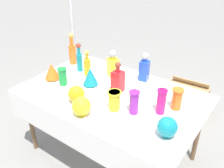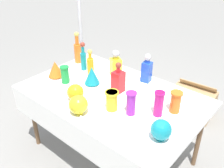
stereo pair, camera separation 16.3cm
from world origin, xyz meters
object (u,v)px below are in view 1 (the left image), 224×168
square_decanter_2 (144,68)px  canopy_pole (72,29)px  slender_vase_2 (114,100)px  slender_vase_1 (161,101)px  fluted_vase_1 (90,76)px  round_bowl_0 (167,127)px  round_bowl_1 (76,94)px  round_bowl_2 (81,106)px  fluted_vase_0 (52,71)px  tall_bottle_2 (87,65)px  tall_bottle_0 (72,52)px  tall_bottle_1 (79,59)px  cardboard_box_behind_left (185,99)px  slender_vase_0 (177,98)px  square_decanter_1 (118,80)px  slender_vase_3 (134,102)px  slender_vase_4 (63,76)px  square_decanter_0 (113,65)px

square_decanter_2 → canopy_pole: canopy_pole is taller
slender_vase_2 → slender_vase_1: bearing=28.8°
fluted_vase_1 → round_bowl_0: 0.95m
round_bowl_1 → round_bowl_2: bearing=-35.3°
fluted_vase_0 → tall_bottle_2: bearing=47.4°
square_decanter_2 → tall_bottle_0: bearing=-170.8°
fluted_vase_0 → round_bowl_2: 0.71m
canopy_pole → tall_bottle_2: bearing=-36.9°
tall_bottle_1 → canopy_pole: canopy_pole is taller
cardboard_box_behind_left → slender_vase_0: bearing=-76.7°
square_decanter_1 → slender_vase_1: size_ratio=1.37×
square_decanter_2 → canopy_pole: size_ratio=0.12×
slender_vase_1 → fluted_vase_0: slender_vase_1 is taller
slender_vase_0 → fluted_vase_1: slender_vase_0 is taller
tall_bottle_2 → round_bowl_2: 0.68m
tall_bottle_2 → fluted_vase_1: (0.15, -0.13, -0.02)m
round_bowl_1 → canopy_pole: canopy_pole is taller
tall_bottle_0 → slender_vase_3: tall_bottle_0 is taller
round_bowl_2 → cardboard_box_behind_left: round_bowl_2 is taller
round_bowl_0 → slender_vase_0: bearing=103.0°
fluted_vase_0 → cardboard_box_behind_left: size_ratio=0.30×
square_decanter_2 → slender_vase_4: (-0.59, -0.54, -0.04)m
round_bowl_2 → canopy_pole: canopy_pole is taller
square_decanter_0 → fluted_vase_1: (-0.06, -0.29, -0.03)m
slender_vase_2 → tall_bottle_0: bearing=153.3°
slender_vase_3 → fluted_vase_1: 0.60m
tall_bottle_1 → fluted_vase_0: 0.32m
fluted_vase_0 → fluted_vase_1: fluted_vase_1 is taller
tall_bottle_0 → fluted_vase_0: size_ratio=2.14×
slender_vase_4 → round_bowl_1: bearing=-25.3°
fluted_vase_1 → round_bowl_0: size_ratio=1.14×
fluted_vase_1 → slender_vase_2: bearing=-24.9°
slender_vase_0 → canopy_pole: 1.77m
round_bowl_0 → cardboard_box_behind_left: (-0.34, 1.46, -0.67)m
tall_bottle_0 → tall_bottle_2: size_ratio=1.28×
slender_vase_3 → slender_vase_4: 0.80m
slender_vase_1 → fluted_vase_1: slender_vase_1 is taller
square_decanter_0 → tall_bottle_0: bearing=-176.2°
tall_bottle_2 → canopy_pole: bearing=143.1°
tall_bottle_2 → canopy_pole: size_ratio=0.11×
tall_bottle_0 → fluted_vase_1: (0.47, -0.25, -0.05)m
slender_vase_3 → canopy_pole: bearing=150.8°
round_bowl_0 → cardboard_box_behind_left: round_bowl_0 is taller
tall_bottle_2 → slender_vase_1: bearing=-9.1°
square_decanter_2 → fluted_vase_0: (-0.76, -0.52, -0.04)m
tall_bottle_0 → canopy_pole: bearing=133.0°
square_decanter_1 → round_bowl_2: size_ratio=1.78×
tall_bottle_2 → slender_vase_3: size_ratio=1.40×
slender_vase_4 → fluted_vase_1: 0.27m
square_decanter_1 → fluted_vase_1: 0.29m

